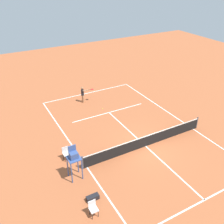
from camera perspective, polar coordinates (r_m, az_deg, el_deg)
The scene contains 9 objects.
ground_plane at distance 19.71m, azimuth 7.52°, elevation -7.56°, with size 60.00×60.00×0.00m, color #AD5933.
court_lines at distance 19.71m, azimuth 7.52°, elevation -7.56°, with size 9.82×21.46×0.01m.
tennis_net at distance 19.42m, azimuth 7.62°, elevation -6.40°, with size 10.42×0.10×1.07m.
player_serving at distance 25.42m, azimuth -6.48°, elevation 4.18°, with size 1.25×0.63×1.66m.
tennis_ball at distance 24.45m, azimuth -2.13°, elevation 0.77°, with size 0.07×0.07×0.07m, color #CCE033.
umpire_chair at distance 16.16m, azimuth -8.52°, elevation -10.03°, with size 0.80×0.80×2.41m.
courtside_chair_near at distance 14.75m, azimuth -4.24°, elevation -20.52°, with size 0.44×0.46×0.95m.
courtside_chair_mid at distance 18.35m, azimuth -10.24°, elevation -8.94°, with size 0.44×0.46×0.95m.
equipment_bag at distance 15.72m, azimuth -4.32°, elevation -18.52°, with size 0.76×0.32×0.30m, color black.
Camera 1 is at (9.75, 12.37, 11.85)m, focal length 41.01 mm.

